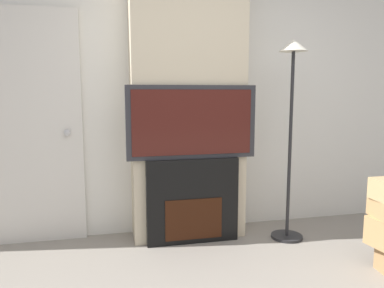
{
  "coord_description": "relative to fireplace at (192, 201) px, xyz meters",
  "views": [
    {
      "loc": [
        -0.72,
        -1.48,
        1.34
      ],
      "look_at": [
        0.0,
        1.66,
        0.88
      ],
      "focal_mm": 35.0,
      "sensor_mm": 36.0,
      "label": 1
    }
  ],
  "objects": [
    {
      "name": "fireplace",
      "position": [
        0.0,
        0.0,
        0.0
      ],
      "size": [
        0.82,
        0.15,
        0.76
      ],
      "color": "black",
      "rests_on": "ground_plane"
    },
    {
      "name": "floor_lamp",
      "position": [
        0.87,
        -0.12,
        0.86
      ],
      "size": [
        0.29,
        0.29,
        1.78
      ],
      "color": "#262628",
      "rests_on": "ground_plane"
    },
    {
      "name": "chimney_breast",
      "position": [
        0.0,
        0.17,
        0.97
      ],
      "size": [
        1.02,
        0.34,
        2.7
      ],
      "color": "beige",
      "rests_on": "ground_plane"
    },
    {
      "name": "entry_door",
      "position": [
        -1.36,
        0.31,
        0.65
      ],
      "size": [
        0.86,
        0.09,
        2.04
      ],
      "color": "silver",
      "rests_on": "ground_plane"
    },
    {
      "name": "wall_back",
      "position": [
        0.0,
        0.37,
        0.97
      ],
      "size": [
        6.0,
        0.06,
        2.7
      ],
      "color": "silver",
      "rests_on": "ground_plane"
    },
    {
      "name": "television",
      "position": [
        0.0,
        -0.0,
        0.7
      ],
      "size": [
        1.14,
        0.07,
        0.64
      ],
      "color": "#2D2D33",
      "rests_on": "fireplace"
    }
  ]
}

